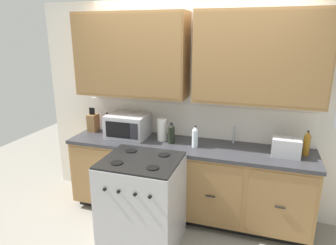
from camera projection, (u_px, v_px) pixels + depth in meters
ground_plane at (179, 228)px, 3.43m from camera, size 8.00×8.00×0.00m
wall_unit at (193, 77)px, 3.42m from camera, size 3.96×0.40×2.49m
counter_run at (186, 179)px, 3.57m from camera, size 2.79×0.64×0.90m
stove_range at (142, 202)px, 3.08m from camera, size 0.76×0.68×0.95m
microwave at (128, 126)px, 3.66m from camera, size 0.48×0.37×0.28m
toaster at (286, 147)px, 3.10m from camera, size 0.28×0.18×0.19m
knife_block at (93, 122)px, 3.90m from camera, size 0.11×0.14×0.31m
sink_faucet at (234, 135)px, 3.46m from camera, size 0.02×0.02×0.20m
paper_towel_roll at (162, 130)px, 3.55m from camera, size 0.12×0.12×0.26m
bottle_red at (107, 122)px, 3.87m from camera, size 0.08×0.08×0.25m
bottle_dark at (171, 133)px, 3.46m from camera, size 0.08×0.08×0.24m
bottle_amber at (307, 143)px, 3.11m from camera, size 0.07×0.07×0.27m
bottle_clear at (195, 137)px, 3.34m from camera, size 0.07×0.07×0.25m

